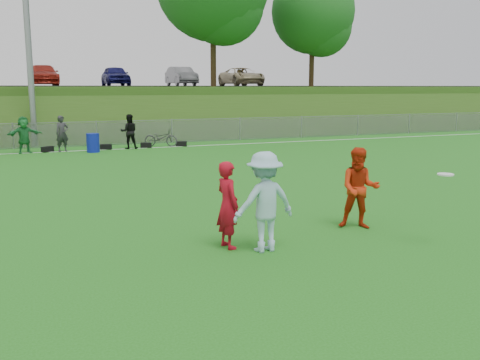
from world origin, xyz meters
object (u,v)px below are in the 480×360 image
frisbee (446,174)px  player_blue (264,202)px  recycling_bin (93,143)px  bicycle (161,138)px  player_red_left (228,205)px  player_red_center (360,188)px

frisbee → player_blue: bearing=162.0°
recycling_bin → bicycle: bearing=19.1°
player_blue → player_red_left: bearing=-42.5°
recycling_bin → player_red_center: bearing=-77.3°
bicycle → recycling_bin: bearing=138.7°
frisbee → recycling_bin: frisbee is taller
frisbee → recycling_bin: (-4.31, 17.92, -0.96)m
player_red_center → player_blue: (-2.57, -0.71, 0.06)m
player_red_center → frisbee: (0.67, -1.76, 0.53)m
player_red_left → recycling_bin: bearing=-7.3°
player_red_left → player_red_center: player_red_center is taller
player_red_center → bicycle: (-0.10, 17.38, -0.42)m
recycling_bin → bicycle: (3.53, 1.22, 0.01)m
player_blue → bicycle: (2.47, 18.09, -0.48)m
recycling_bin → bicycle: bicycle is taller
player_red_left → bicycle: bearing=-18.8°
player_red_center → player_blue: bearing=-133.1°
frisbee → bicycle: size_ratio=0.18×
player_red_center → recycling_bin: player_red_center is taller
player_red_left → player_blue: bearing=-137.9°
player_red_left → frisbee: player_red_left is taller
recycling_bin → bicycle: 3.74m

